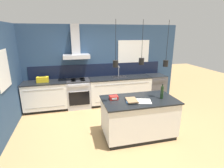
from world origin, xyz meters
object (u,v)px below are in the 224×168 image
at_px(dishwasher, 155,87).
at_px(bottle_on_island, 162,92).
at_px(book_stack, 132,100).
at_px(oven_range, 79,93).
at_px(red_supply_box, 114,98).
at_px(yellow_toolbox, 43,79).

bearing_deg(dishwasher, bottle_on_island, -114.66).
xyz_separation_m(bottle_on_island, book_stack, (-0.73, -0.01, -0.12)).
bearing_deg(oven_range, dishwasher, 0.09).
distance_m(dishwasher, red_supply_box, 2.83).
height_order(red_supply_box, yellow_toolbox, yellow_toolbox).
distance_m(bottle_on_island, yellow_toolbox, 3.50).
distance_m(oven_range, book_stack, 2.40).
xyz_separation_m(oven_range, yellow_toolbox, (-1.04, 0.00, 0.54)).
xyz_separation_m(dishwasher, red_supply_box, (-2.04, -1.89, 0.50)).
xyz_separation_m(dishwasher, bottle_on_island, (-0.97, -2.10, 0.60)).
bearing_deg(book_stack, bottle_on_island, 1.00).
bearing_deg(dishwasher, oven_range, -179.91).
bearing_deg(yellow_toolbox, dishwasher, -0.00).
bearing_deg(bottle_on_island, dishwasher, 65.34).
distance_m(bottle_on_island, book_stack, 0.74).
height_order(oven_range, bottle_on_island, bottle_on_island).
height_order(dishwasher, bottle_on_island, bottle_on_island).
relative_size(red_supply_box, yellow_toolbox, 0.55).
bearing_deg(oven_range, bottle_on_island, -50.12).
relative_size(bottle_on_island, red_supply_box, 1.86).
height_order(dishwasher, red_supply_box, red_supply_box).
xyz_separation_m(oven_range, red_supply_box, (0.68, -1.89, 0.50)).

